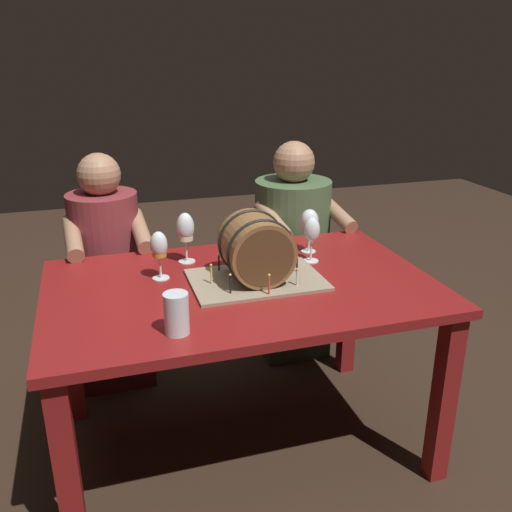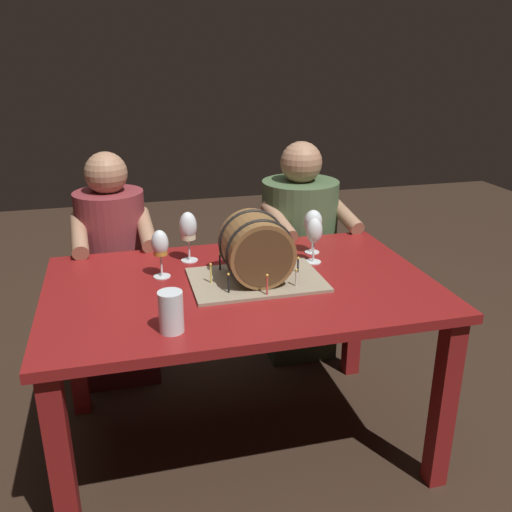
# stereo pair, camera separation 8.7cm
# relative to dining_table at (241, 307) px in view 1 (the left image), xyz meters

# --- Properties ---
(ground_plane) EXTENTS (8.00, 8.00, 0.00)m
(ground_plane) POSITION_rel_dining_table_xyz_m (0.00, 0.00, -0.63)
(ground_plane) COLOR #332319
(dining_table) EXTENTS (1.43, 0.91, 0.73)m
(dining_table) POSITION_rel_dining_table_xyz_m (0.00, 0.00, 0.00)
(dining_table) COLOR maroon
(dining_table) RESTS_ON ground
(barrel_cake) EXTENTS (0.49, 0.34, 0.26)m
(barrel_cake) POSITION_rel_dining_table_xyz_m (0.06, 0.00, 0.22)
(barrel_cake) COLOR gray
(barrel_cake) RESTS_ON dining_table
(wine_glass_white) EXTENTS (0.07, 0.07, 0.21)m
(wine_glass_white) POSITION_rel_dining_table_xyz_m (-0.15, 0.27, 0.24)
(wine_glass_white) COLOR white
(wine_glass_white) RESTS_ON dining_table
(wine_glass_rose) EXTENTS (0.08, 0.08, 0.19)m
(wine_glass_rose) POSITION_rel_dining_table_xyz_m (0.37, 0.24, 0.23)
(wine_glass_rose) COLOR white
(wine_glass_rose) RESTS_ON dining_table
(wine_glass_amber) EXTENTS (0.06, 0.06, 0.19)m
(wine_glass_amber) POSITION_rel_dining_table_xyz_m (-0.28, 0.13, 0.23)
(wine_glass_amber) COLOR white
(wine_glass_amber) RESTS_ON dining_table
(wine_glass_empty) EXTENTS (0.07, 0.07, 0.19)m
(wine_glass_empty) POSITION_rel_dining_table_xyz_m (0.33, 0.13, 0.23)
(wine_glass_empty) COLOR white
(wine_glass_empty) RESTS_ON dining_table
(beer_pint) EXTENTS (0.08, 0.08, 0.13)m
(beer_pint) POSITION_rel_dining_table_xyz_m (-0.29, -0.31, 0.16)
(beer_pint) COLOR white
(beer_pint) RESTS_ON dining_table
(person_seated_left) EXTENTS (0.37, 0.47, 1.12)m
(person_seated_left) POSITION_rel_dining_table_xyz_m (-0.46, 0.67, -0.12)
(person_seated_left) COLOR #4C1B1E
(person_seated_left) RESTS_ON ground
(person_seated_right) EXTENTS (0.44, 0.52, 1.13)m
(person_seated_right) POSITION_rel_dining_table_xyz_m (0.46, 0.68, -0.08)
(person_seated_right) COLOR #2A3A24
(person_seated_right) RESTS_ON ground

